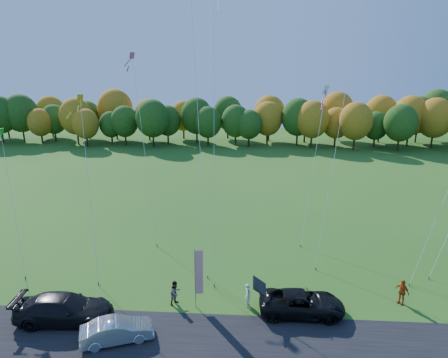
# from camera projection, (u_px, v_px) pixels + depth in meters

# --- Properties ---
(ground) EXTENTS (160.00, 160.00, 0.00)m
(ground) POSITION_uv_depth(u_px,v_px,m) (218.00, 305.00, 26.40)
(ground) COLOR #245C18
(asphalt_strip) EXTENTS (90.00, 6.00, 0.01)m
(asphalt_strip) POSITION_uv_depth(u_px,v_px,m) (212.00, 346.00, 22.56)
(asphalt_strip) COLOR black
(asphalt_strip) RESTS_ON ground
(tree_line) EXTENTS (116.00, 12.00, 10.00)m
(tree_line) POSITION_uv_depth(u_px,v_px,m) (241.00, 146.00, 79.21)
(tree_line) COLOR #1E4711
(tree_line) RESTS_ON ground
(black_suv) EXTENTS (5.42, 2.53, 1.50)m
(black_suv) POSITION_uv_depth(u_px,v_px,m) (302.00, 303.00, 25.32)
(black_suv) COLOR black
(black_suv) RESTS_ON ground
(silver_sedan) EXTENTS (4.34, 2.79, 1.35)m
(silver_sedan) POSITION_uv_depth(u_px,v_px,m) (117.00, 330.00, 22.81)
(silver_sedan) COLOR silver
(silver_sedan) RESTS_ON ground
(dark_truck_a) EXTENTS (6.10, 2.85, 1.72)m
(dark_truck_a) POSITION_uv_depth(u_px,v_px,m) (64.00, 309.00, 24.54)
(dark_truck_a) COLOR black
(dark_truck_a) RESTS_ON ground
(person_tailgate_a) EXTENTS (0.40, 0.59, 1.58)m
(person_tailgate_a) POSITION_uv_depth(u_px,v_px,m) (248.00, 295.00, 26.15)
(person_tailgate_a) COLOR white
(person_tailgate_a) RESTS_ON ground
(person_tailgate_b) EXTENTS (0.96, 1.01, 1.64)m
(person_tailgate_b) POSITION_uv_depth(u_px,v_px,m) (175.00, 293.00, 26.36)
(person_tailgate_b) COLOR gray
(person_tailgate_b) RESTS_ON ground
(person_east) EXTENTS (0.96, 1.06, 1.73)m
(person_east) POSITION_uv_depth(u_px,v_px,m) (402.00, 292.00, 26.40)
(person_east) COLOR #C14B12
(person_east) RESTS_ON ground
(feather_flag) EXTENTS (0.54, 0.15, 4.13)m
(feather_flag) POSITION_uv_depth(u_px,v_px,m) (198.00, 272.00, 25.62)
(feather_flag) COLOR #999999
(feather_flag) RESTS_ON ground
(kite_delta_blue) EXTENTS (4.29, 11.67, 28.62)m
(kite_delta_blue) POSITION_uv_depth(u_px,v_px,m) (196.00, 83.00, 31.19)
(kite_delta_blue) COLOR #4C3F33
(kite_delta_blue) RESTS_ON ground
(kite_parafoil_orange) EXTENTS (7.20, 11.99, 34.21)m
(kite_parafoil_orange) POSITION_uv_depth(u_px,v_px,m) (353.00, 44.00, 31.71)
(kite_parafoil_orange) COLOR #4C3F33
(kite_parafoil_orange) RESTS_ON ground
(kite_delta_red) EXTENTS (2.90, 9.68, 24.15)m
(kite_delta_red) POSITION_uv_depth(u_px,v_px,m) (214.00, 99.00, 29.72)
(kite_delta_red) COLOR #4C3F33
(kite_delta_red) RESTS_ON ground
(kite_diamond_yellow) EXTENTS (3.32, 6.86, 13.42)m
(kite_diamond_yellow) POSITION_uv_depth(u_px,v_px,m) (89.00, 185.00, 30.26)
(kite_diamond_yellow) COLOR #4C3F33
(kite_diamond_yellow) RESTS_ON ground
(kite_diamond_green) EXTENTS (3.60, 4.94, 10.84)m
(kite_diamond_green) POSITION_uv_depth(u_px,v_px,m) (12.00, 202.00, 30.48)
(kite_diamond_green) COLOR #4C3F33
(kite_diamond_green) RESTS_ON ground
(kite_diamond_white) EXTENTS (2.95, 5.98, 14.03)m
(kite_diamond_white) POSITION_uv_depth(u_px,v_px,m) (314.00, 165.00, 35.61)
(kite_diamond_white) COLOR #4C3F33
(kite_diamond_white) RESTS_ON ground
(kite_diamond_pink) EXTENTS (3.89, 7.77, 16.86)m
(kite_diamond_pink) POSITION_uv_depth(u_px,v_px,m) (144.00, 146.00, 36.48)
(kite_diamond_pink) COLOR #4C3F33
(kite_diamond_pink) RESTS_ON ground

